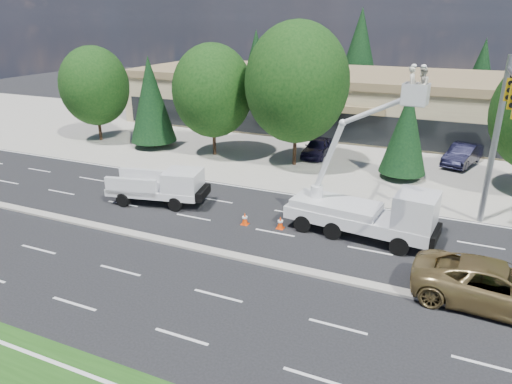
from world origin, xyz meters
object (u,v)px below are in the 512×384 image
at_px(signal_mast, 504,122).
at_px(utility_pickup, 162,190).
at_px(bucket_truck, 373,204).
at_px(minivan, 497,286).

bearing_deg(signal_mast, utility_pickup, -171.20).
relative_size(bucket_truck, minivan, 1.38).
xyz_separation_m(signal_mast, bucket_truck, (-5.30, -2.46, -4.15)).
height_order(utility_pickup, bucket_truck, bucket_truck).
distance_m(bucket_truck, minivan, 6.93).
bearing_deg(signal_mast, bucket_truck, -155.06).
height_order(signal_mast, utility_pickup, signal_mast).
height_order(utility_pickup, minivan, utility_pickup).
bearing_deg(bucket_truck, signal_mast, 31.38).
xyz_separation_m(utility_pickup, bucket_truck, (12.53, 0.30, 1.00)).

